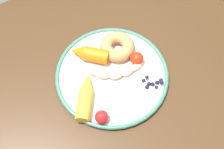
{
  "coord_description": "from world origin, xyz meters",
  "views": [
    {
      "loc": [
        -0.2,
        -0.36,
        1.49
      ],
      "look_at": [
        0.02,
        -0.04,
        0.75
      ],
      "focal_mm": 46.38,
      "sensor_mm": 36.0,
      "label": 1
    }
  ],
  "objects_px": {
    "banana": "(114,72)",
    "donut": "(117,47)",
    "tomato_mid": "(137,59)",
    "carrot_orange": "(89,54)",
    "dining_table": "(101,84)",
    "plate": "(112,75)",
    "tomato_near": "(102,117)",
    "carrot_yellow": "(85,96)",
    "blueberry_pile": "(153,83)"
  },
  "relations": [
    {
      "from": "dining_table",
      "to": "banana",
      "type": "xyz_separation_m",
      "value": [
        0.02,
        -0.04,
        0.12
      ]
    },
    {
      "from": "carrot_orange",
      "to": "carrot_yellow",
      "type": "relative_size",
      "value": 0.86
    },
    {
      "from": "plate",
      "to": "carrot_orange",
      "type": "xyz_separation_m",
      "value": [
        -0.02,
        0.08,
        0.02
      ]
    },
    {
      "from": "tomato_near",
      "to": "carrot_orange",
      "type": "bearing_deg",
      "value": 67.87
    },
    {
      "from": "plate",
      "to": "banana",
      "type": "relative_size",
      "value": 2.05
    },
    {
      "from": "donut",
      "to": "tomato_mid",
      "type": "xyz_separation_m",
      "value": [
        0.02,
        -0.07,
        0.0
      ]
    },
    {
      "from": "banana",
      "to": "carrot_yellow",
      "type": "relative_size",
      "value": 1.21
    },
    {
      "from": "dining_table",
      "to": "tomato_mid",
      "type": "distance_m",
      "value": 0.17
    },
    {
      "from": "plate",
      "to": "carrot_orange",
      "type": "bearing_deg",
      "value": 105.68
    },
    {
      "from": "plate",
      "to": "donut",
      "type": "xyz_separation_m",
      "value": [
        0.06,
        0.06,
        0.02
      ]
    },
    {
      "from": "plate",
      "to": "donut",
      "type": "relative_size",
      "value": 3.19
    },
    {
      "from": "donut",
      "to": "tomato_near",
      "type": "height_order",
      "value": "same"
    },
    {
      "from": "donut",
      "to": "tomato_mid",
      "type": "bearing_deg",
      "value": -70.35
    },
    {
      "from": "banana",
      "to": "dining_table",
      "type": "bearing_deg",
      "value": 118.58
    },
    {
      "from": "dining_table",
      "to": "plate",
      "type": "height_order",
      "value": "plate"
    },
    {
      "from": "carrot_orange",
      "to": "donut",
      "type": "height_order",
      "value": "carrot_orange"
    },
    {
      "from": "banana",
      "to": "donut",
      "type": "distance_m",
      "value": 0.08
    },
    {
      "from": "carrot_yellow",
      "to": "tomato_near",
      "type": "relative_size",
      "value": 3.57
    },
    {
      "from": "plate",
      "to": "banana",
      "type": "height_order",
      "value": "banana"
    },
    {
      "from": "plate",
      "to": "banana",
      "type": "bearing_deg",
      "value": -25.43
    },
    {
      "from": "plate",
      "to": "blueberry_pile",
      "type": "height_order",
      "value": "blueberry_pile"
    },
    {
      "from": "donut",
      "to": "blueberry_pile",
      "type": "height_order",
      "value": "donut"
    },
    {
      "from": "dining_table",
      "to": "tomato_mid",
      "type": "xyz_separation_m",
      "value": [
        0.1,
        -0.04,
        0.13
      ]
    },
    {
      "from": "dining_table",
      "to": "donut",
      "type": "bearing_deg",
      "value": 16.49
    },
    {
      "from": "blueberry_pile",
      "to": "banana",
      "type": "bearing_deg",
      "value": 130.33
    },
    {
      "from": "carrot_yellow",
      "to": "plate",
      "type": "bearing_deg",
      "value": 12.37
    },
    {
      "from": "dining_table",
      "to": "plate",
      "type": "xyz_separation_m",
      "value": [
        0.02,
        -0.04,
        0.1
      ]
    },
    {
      "from": "carrot_orange",
      "to": "carrot_yellow",
      "type": "xyz_separation_m",
      "value": [
        -0.08,
        -0.11,
        -0.0
      ]
    },
    {
      "from": "carrot_orange",
      "to": "tomato_near",
      "type": "distance_m",
      "value": 0.2
    },
    {
      "from": "banana",
      "to": "tomato_mid",
      "type": "bearing_deg",
      "value": -1.87
    },
    {
      "from": "tomato_mid",
      "to": "donut",
      "type": "bearing_deg",
      "value": 109.65
    },
    {
      "from": "plate",
      "to": "donut",
      "type": "height_order",
      "value": "donut"
    },
    {
      "from": "tomato_mid",
      "to": "blueberry_pile",
      "type": "bearing_deg",
      "value": -92.22
    },
    {
      "from": "dining_table",
      "to": "carrot_yellow",
      "type": "xyz_separation_m",
      "value": [
        -0.09,
        -0.06,
        0.13
      ]
    },
    {
      "from": "tomato_near",
      "to": "donut",
      "type": "bearing_deg",
      "value": 45.07
    },
    {
      "from": "plate",
      "to": "carrot_orange",
      "type": "height_order",
      "value": "carrot_orange"
    },
    {
      "from": "carrot_orange",
      "to": "tomato_mid",
      "type": "xyz_separation_m",
      "value": [
        0.11,
        -0.09,
        -0.0
      ]
    },
    {
      "from": "dining_table",
      "to": "donut",
      "type": "height_order",
      "value": "donut"
    },
    {
      "from": "carrot_orange",
      "to": "blueberry_pile",
      "type": "xyz_separation_m",
      "value": [
        0.1,
        -0.17,
        -0.01
      ]
    },
    {
      "from": "blueberry_pile",
      "to": "plate",
      "type": "bearing_deg",
      "value": 131.71
    },
    {
      "from": "blueberry_pile",
      "to": "tomato_mid",
      "type": "bearing_deg",
      "value": 87.78
    },
    {
      "from": "plate",
      "to": "carrot_orange",
      "type": "relative_size",
      "value": 2.89
    },
    {
      "from": "plate",
      "to": "banana",
      "type": "distance_m",
      "value": 0.02
    },
    {
      "from": "carrot_orange",
      "to": "carrot_yellow",
      "type": "height_order",
      "value": "carrot_orange"
    },
    {
      "from": "carrot_yellow",
      "to": "carrot_orange",
      "type": "bearing_deg",
      "value": 53.93
    },
    {
      "from": "dining_table",
      "to": "tomato_near",
      "type": "distance_m",
      "value": 0.2
    },
    {
      "from": "donut",
      "to": "carrot_yellow",
      "type": "bearing_deg",
      "value": -152.82
    },
    {
      "from": "carrot_yellow",
      "to": "tomato_near",
      "type": "bearing_deg",
      "value": -86.87
    },
    {
      "from": "banana",
      "to": "donut",
      "type": "height_order",
      "value": "donut"
    },
    {
      "from": "carrot_orange",
      "to": "carrot_yellow",
      "type": "distance_m",
      "value": 0.13
    }
  ]
}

